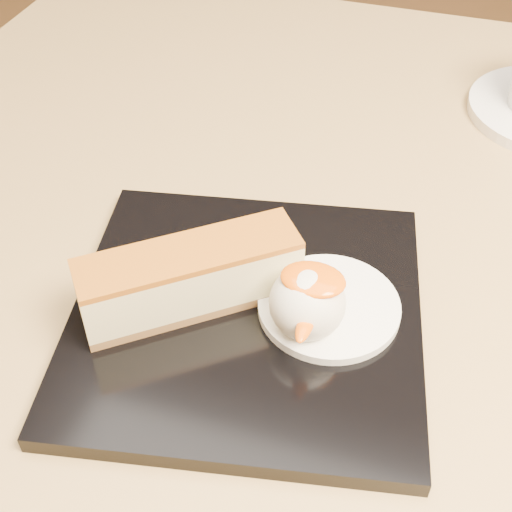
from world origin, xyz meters
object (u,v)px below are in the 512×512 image
(table, at_px, (301,363))
(ice_cream_scoop, at_px, (307,303))
(cheesecake, at_px, (190,277))
(dessert_plate, at_px, (247,315))

(table, height_order, ice_cream_scoop, ice_cream_scoop)
(table, relative_size, ice_cream_scoop, 17.27)
(table, bearing_deg, ice_cream_scoop, -77.57)
(cheesecake, xyz_separation_m, ice_cream_scoop, (0.08, 0.00, 0.00))
(dessert_plate, relative_size, cheesecake, 1.68)
(cheesecake, distance_m, ice_cream_scoop, 0.08)
(table, xyz_separation_m, dessert_plate, (-0.02, -0.10, 0.16))
(dessert_plate, bearing_deg, table, 79.79)
(table, distance_m, ice_cream_scoop, 0.22)
(table, relative_size, dessert_plate, 3.64)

